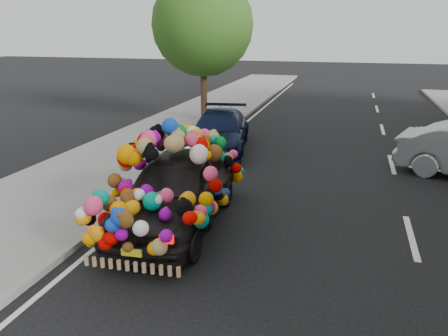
{
  "coord_description": "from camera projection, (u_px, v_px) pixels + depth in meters",
  "views": [
    {
      "loc": [
        2.25,
        -8.31,
        3.79
      ],
      "look_at": [
        -0.25,
        0.33,
        0.96
      ],
      "focal_mm": 35.0,
      "sensor_mm": 36.0,
      "label": 1
    }
  ],
  "objects": [
    {
      "name": "lane_markings",
      "position": [
        411.0,
        237.0,
        8.39
      ],
      "size": [
        6.0,
        50.0,
        0.01
      ],
      "primitive_type": null,
      "color": "silver",
      "rests_on": "ground"
    },
    {
      "name": "plush_art_car",
      "position": [
        176.0,
        173.0,
        8.67
      ],
      "size": [
        2.34,
        4.62,
        2.12
      ],
      "rotation": [
        0.0,
        0.0,
        0.06
      ],
      "color": "black",
      "rests_on": "ground"
    },
    {
      "name": "ground",
      "position": [
        231.0,
        216.0,
        9.35
      ],
      "size": [
        100.0,
        100.0,
        0.0
      ],
      "primitive_type": "plane",
      "color": "black",
      "rests_on": "ground"
    },
    {
      "name": "navy_sedan",
      "position": [
        219.0,
        131.0,
        14.31
      ],
      "size": [
        2.51,
        4.65,
        1.28
      ],
      "primitive_type": "imported",
      "rotation": [
        0.0,
        0.0,
        0.17
      ],
      "color": "black",
      "rests_on": "ground"
    },
    {
      "name": "sidewalk",
      "position": [
        58.0,
        194.0,
        10.47
      ],
      "size": [
        4.0,
        60.0,
        0.12
      ],
      "primitive_type": "cube",
      "color": "gray",
      "rests_on": "ground"
    },
    {
      "name": "kerb",
      "position": [
        132.0,
        202.0,
        9.95
      ],
      "size": [
        0.15,
        60.0,
        0.13
      ],
      "primitive_type": "cube",
      "color": "gray",
      "rests_on": "ground"
    },
    {
      "name": "tree_near_sidewalk",
      "position": [
        203.0,
        25.0,
        17.85
      ],
      "size": [
        4.2,
        4.2,
        6.13
      ],
      "color": "#332114",
      "rests_on": "ground"
    }
  ]
}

